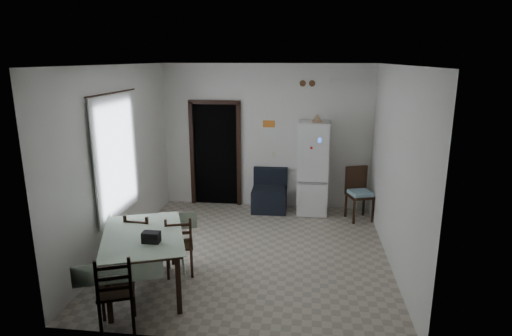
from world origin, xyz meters
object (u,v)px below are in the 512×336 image
at_px(navy_seat, 269,191).
at_px(dining_chair_far_right, 179,244).
at_px(dining_table, 145,262).
at_px(dining_chair_far_left, 143,241).
at_px(dining_chair_near_head, 116,291).
at_px(corner_chair, 360,194).
at_px(fridge, 313,168).

xyz_separation_m(navy_seat, dining_chair_far_right, (-1.03, -2.74, 0.03)).
height_order(dining_table, dining_chair_far_left, dining_chair_far_left).
relative_size(dining_chair_far_right, dining_chair_near_head, 0.95).
distance_m(navy_seat, dining_chair_far_left, 3.14).
bearing_deg(dining_table, corner_chair, 23.20).
height_order(dining_chair_far_left, dining_chair_near_head, dining_chair_near_head).
bearing_deg(dining_chair_near_head, corner_chair, -150.80).
height_order(navy_seat, dining_table, navy_seat).
bearing_deg(dining_chair_far_left, corner_chair, -139.15).
bearing_deg(fridge, dining_table, -123.61).
height_order(fridge, dining_chair_far_right, fridge).
bearing_deg(fridge, dining_chair_far_right, -123.90).
bearing_deg(fridge, corner_chair, -17.76).
height_order(navy_seat, dining_chair_far_left, dining_chair_far_left).
distance_m(corner_chair, dining_table, 4.27).
height_order(navy_seat, corner_chair, corner_chair).
bearing_deg(dining_chair_far_left, dining_chair_far_right, -178.80).
height_order(navy_seat, dining_chair_far_right, dining_chair_far_right).
relative_size(fridge, dining_chair_near_head, 1.96).
relative_size(corner_chair, dining_chair_near_head, 1.08).
distance_m(fridge, dining_chair_far_left, 3.67).
bearing_deg(dining_chair_far_left, dining_chair_near_head, 103.85).
xyz_separation_m(dining_chair_far_right, dining_chair_near_head, (-0.33, -1.33, 0.02)).
relative_size(dining_table, dining_chair_far_right, 1.71).
distance_m(dining_chair_far_right, dining_chair_near_head, 1.37).
bearing_deg(dining_chair_far_right, fridge, -141.41).
xyz_separation_m(corner_chair, dining_chair_near_head, (-3.10, -3.78, -0.04)).
relative_size(fridge, corner_chair, 1.81).
bearing_deg(dining_table, dining_chair_far_left, 92.72).
distance_m(corner_chair, dining_chair_far_right, 3.70).
bearing_deg(navy_seat, dining_table, -114.11).
bearing_deg(navy_seat, fridge, -1.49).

